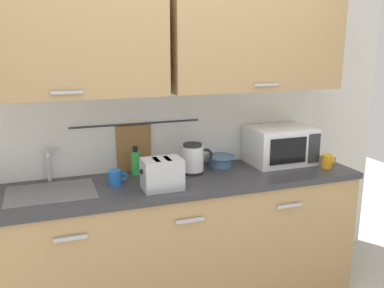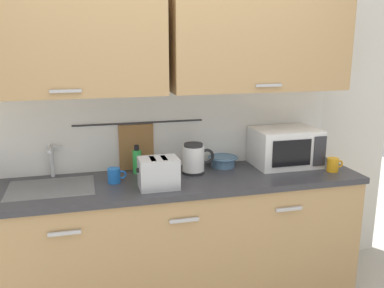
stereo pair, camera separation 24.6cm
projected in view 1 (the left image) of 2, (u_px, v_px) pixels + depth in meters
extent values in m
cube|color=tan|center=(175.00, 245.00, 2.88)|extent=(2.50, 0.60, 0.86)
cube|color=#B7B7BC|center=(71.00, 238.00, 2.29)|extent=(0.18, 0.02, 0.02)
cube|color=#B7B7BC|center=(190.00, 220.00, 2.52)|extent=(0.18, 0.02, 0.02)
cube|color=#B7B7BC|center=(289.00, 206.00, 2.74)|extent=(0.18, 0.02, 0.02)
cube|color=#333338|center=(174.00, 182.00, 2.77)|extent=(2.53, 0.63, 0.04)
cube|color=#9EA0A5|center=(52.00, 199.00, 2.54)|extent=(0.52, 0.38, 0.09)
cube|color=silver|center=(159.00, 118.00, 2.98)|extent=(3.70, 0.06, 2.50)
cube|color=silver|center=(161.00, 130.00, 2.97)|extent=(2.50, 0.01, 0.55)
cube|color=tan|center=(61.00, 38.00, 2.46)|extent=(1.23, 0.33, 0.70)
cube|color=#B7B7BC|center=(67.00, 92.00, 2.38)|extent=(0.18, 0.01, 0.02)
cube|color=tan|center=(255.00, 38.00, 2.88)|extent=(1.23, 0.33, 0.70)
cube|color=#B7B7BC|center=(266.00, 85.00, 2.80)|extent=(0.18, 0.01, 0.02)
cylinder|color=#333338|center=(136.00, 124.00, 2.89)|extent=(0.90, 0.01, 0.01)
cube|color=olive|center=(134.00, 150.00, 2.92)|extent=(0.24, 0.02, 0.34)
cylinder|color=#B2B5BA|center=(48.00, 164.00, 2.71)|extent=(0.03, 0.03, 0.22)
cylinder|color=#B2B5BA|center=(48.00, 152.00, 2.62)|extent=(0.02, 0.16, 0.02)
cube|color=#B2B5BA|center=(54.00, 150.00, 2.71)|extent=(0.07, 0.02, 0.01)
cube|color=white|center=(280.00, 145.00, 3.11)|extent=(0.46, 0.34, 0.27)
cube|color=black|center=(288.00, 151.00, 2.94)|extent=(0.29, 0.01, 0.18)
cube|color=#2D2D33|center=(314.00, 148.00, 3.01)|extent=(0.09, 0.01, 0.21)
cylinder|color=black|center=(193.00, 172.00, 2.90)|extent=(0.16, 0.16, 0.02)
cylinder|color=white|center=(193.00, 158.00, 2.87)|extent=(0.15, 0.15, 0.17)
cylinder|color=#262628|center=(193.00, 145.00, 2.85)|extent=(0.13, 0.13, 0.02)
torus|color=black|center=(205.00, 156.00, 2.90)|extent=(0.11, 0.02, 0.11)
cylinder|color=green|center=(136.00, 163.00, 2.85)|extent=(0.06, 0.06, 0.16)
cylinder|color=black|center=(135.00, 149.00, 2.82)|extent=(0.03, 0.03, 0.04)
cylinder|color=blue|center=(115.00, 178.00, 2.65)|extent=(0.08, 0.08, 0.09)
torus|color=blue|center=(123.00, 177.00, 2.66)|extent=(0.06, 0.01, 0.06)
cylinder|color=#4C7093|center=(220.00, 161.00, 3.05)|extent=(0.17, 0.17, 0.07)
torus|color=#4C7093|center=(220.00, 157.00, 3.05)|extent=(0.21, 0.21, 0.01)
cube|color=#B7BABF|center=(162.00, 174.00, 2.57)|extent=(0.24, 0.17, 0.19)
cube|color=black|center=(156.00, 160.00, 2.53)|extent=(0.03, 0.12, 0.01)
cube|color=black|center=(167.00, 159.00, 2.56)|extent=(0.03, 0.12, 0.01)
cube|color=black|center=(141.00, 172.00, 2.52)|extent=(0.02, 0.02, 0.02)
cylinder|color=orange|center=(327.00, 161.00, 3.01)|extent=(0.08, 0.08, 0.09)
torus|color=orange|center=(333.00, 160.00, 3.03)|extent=(0.06, 0.01, 0.06)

